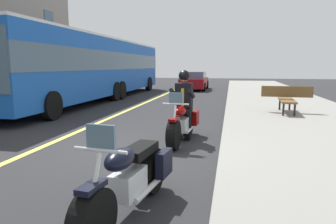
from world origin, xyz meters
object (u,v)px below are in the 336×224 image
object	(u,v)px
motorcycle_main	(182,123)
motorcycle_parked	(130,179)
rider_main	(184,99)
bench_sidewalk	(287,97)
bus_near	(71,65)
bus_far	(115,65)
car_dark	(194,81)

from	to	relation	value
motorcycle_main	motorcycle_parked	xyz separation A→B (m)	(3.88, -0.04, 0.00)
rider_main	bench_sidewalk	distance (m)	5.32
bus_near	bus_far	bearing A→B (deg)	-179.71
bus_far	bench_sidewalk	world-z (taller)	bus_far
bus_near	bus_far	distance (m)	5.65
motorcycle_main	motorcycle_parked	world-z (taller)	same
rider_main	motorcycle_parked	size ratio (longest dim) A/B	0.78
motorcycle_main	car_dark	bearing A→B (deg)	-174.35
bus_far	motorcycle_main	bearing A→B (deg)	28.32
motorcycle_parked	bus_near	world-z (taller)	bus_near
rider_main	bus_near	size ratio (longest dim) A/B	0.16
motorcycle_main	car_dark	size ratio (longest dim) A/B	0.48
car_dark	bus_far	bearing A→B (deg)	-40.50
motorcycle_main	motorcycle_parked	size ratio (longest dim) A/B	1.00
motorcycle_parked	bench_sidewalk	xyz separation A→B (m)	(-8.34, 3.21, 0.26)
bus_near	bus_far	xyz separation A→B (m)	(-5.65, -0.03, 0.00)
rider_main	bench_sidewalk	world-z (taller)	rider_main
rider_main	bus_far	size ratio (longest dim) A/B	0.16
motorcycle_main	motorcycle_parked	distance (m)	3.88
rider_main	car_dark	size ratio (longest dim) A/B	0.38
motorcycle_parked	bus_far	xyz separation A→B (m)	(-15.13, -6.02, 1.42)
car_dark	bench_sidewalk	size ratio (longest dim) A/B	2.52
motorcycle_main	motorcycle_parked	bearing A→B (deg)	-0.60
motorcycle_main	bus_far	bearing A→B (deg)	-151.68
motorcycle_parked	car_dark	xyz separation A→B (m)	(-20.32, -1.59, 0.24)
rider_main	car_dark	world-z (taller)	rider_main
rider_main	bench_sidewalk	bearing A→B (deg)	143.50
motorcycle_main	rider_main	distance (m)	0.61
motorcycle_main	bus_near	xyz separation A→B (m)	(-5.59, -6.03, 1.42)
rider_main	bus_near	distance (m)	8.15
bus_near	rider_main	bearing A→B (deg)	48.17
car_dark	rider_main	bearing A→B (deg)	5.75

